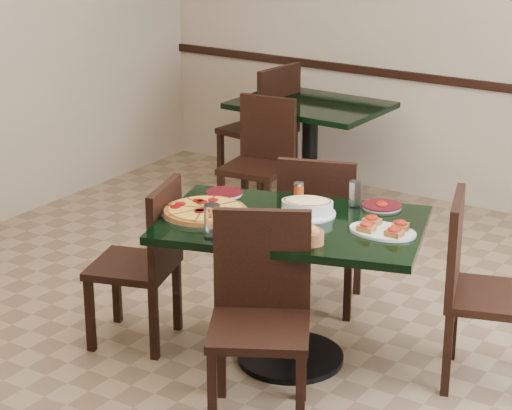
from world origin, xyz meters
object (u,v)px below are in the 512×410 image
Objects in this scene: chair_left at (147,255)px; pepperoni_pizza at (205,211)px; chair_near at (261,305)px; bruschetta_platter at (383,228)px; main_table at (292,256)px; back_chair_left at (267,121)px; chair_right at (476,281)px; chair_far at (320,225)px; bread_basket at (301,233)px; lasagna_casserole at (307,206)px; back_table at (310,133)px; back_chair_near at (261,155)px.

chair_left is 2.00× the size of pepperoni_pizza.
chair_near reaches higher than bruschetta_platter.
back_chair_left is at bearing 107.82° from main_table.
chair_right is 2.12× the size of pepperoni_pizza.
chair_far is 0.82m from pepperoni_pizza.
chair_right is 0.88m from bread_basket.
chair_right is 2.77× the size of bruschetta_platter.
lasagna_casserole is (0.74, 0.35, 0.31)m from chair_left.
bruschetta_platter is (-0.39, -0.22, 0.25)m from chair_right.
chair_far is (0.96, -1.55, -0.02)m from back_table.
pepperoni_pizza is 1.93× the size of bread_basket.
chair_right is 1.06× the size of back_chair_near.
chair_far is 0.84m from bruschetta_platter.
back_chair_left is 2.60m from pepperoni_pizza.
chair_far reaches higher than back_chair_near.
pepperoni_pizza is at bearing 92.42° from chair_right.
bread_basket is 0.40m from bruschetta_platter.
chair_far is 2.69× the size of bruschetta_platter.
bread_basket is (0.58, -0.06, 0.02)m from pepperoni_pizza.
pepperoni_pizza is 0.58m from bread_basket.
main_table is at bearing 76.00° from chair_near.
back_chair_left is (-0.39, 0.04, 0.02)m from back_table.
back_chair_left is 2.90× the size of bruschetta_platter.
main_table is 0.48m from pepperoni_pizza.
back_table is 0.40m from back_chair_left.
lasagna_casserole is (-0.82, -0.19, 0.27)m from chair_right.
chair_right is at bearing 26.12° from bruschetta_platter.
main_table is at bearing 20.29° from pepperoni_pizza.
chair_near is 4.14× the size of bread_basket.
chair_near is 1.06m from chair_right.
bruschetta_platter is (0.31, 0.58, 0.25)m from chair_near.
main_table is 0.26m from lasagna_casserole.
back_chair_near is (-1.20, 1.59, -0.08)m from main_table.
chair_near is (1.27, -2.63, 0.00)m from back_table.
lasagna_casserole is at bearing 115.08° from bread_basket.
chair_far is at bearing 56.46° from chair_right.
lasagna_casserole is at bearing -56.86° from back_chair_near.
chair_right is 0.95× the size of back_chair_left.
back_table is 3.15× the size of bruschetta_platter.
back_chair_left is at bearing 112.77° from back_chair_near.
chair_left is at bearing 134.38° from chair_near.
back_chair_left is (-1.66, 2.66, 0.02)m from chair_near.
bread_basket is (0.16, -0.32, -0.01)m from lasagna_casserole.
main_table is 1.64× the size of back_chair_near.
chair_near is 0.38m from bread_basket.
back_chair_near is 2.94× the size of lasagna_casserole.
main_table is at bearing -120.70° from lasagna_casserole.
chair_left reaches higher than pepperoni_pizza.
chair_right is 0.51m from bruschetta_platter.
bread_basket is at bearing 110.09° from chair_right.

